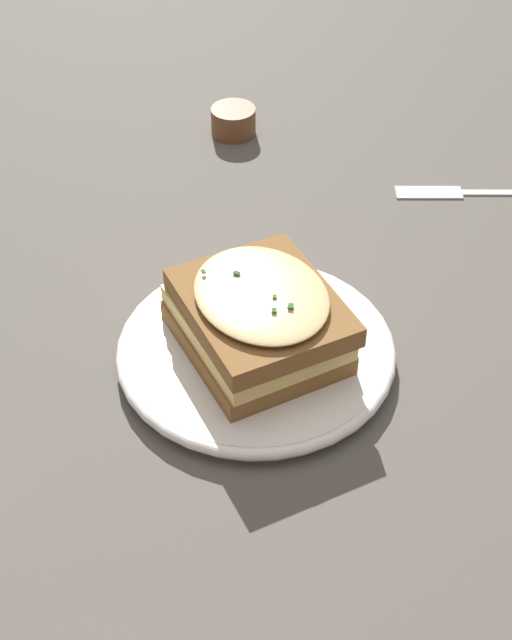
{
  "coord_description": "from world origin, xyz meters",
  "views": [
    {
      "loc": [
        0.36,
        0.4,
        0.53
      ],
      "look_at": [
        0.01,
        0.01,
        0.04
      ],
      "focal_mm": 50.0,
      "sensor_mm": 36.0,
      "label": 1
    }
  ],
  "objects_px": {
    "dinner_plate": "(256,351)",
    "condiment_pot": "(233,121)",
    "fork": "(462,192)",
    "sandwich": "(258,318)"
  },
  "relations": [
    {
      "from": "dinner_plate",
      "to": "condiment_pot",
      "type": "height_order",
      "value": "condiment_pot"
    },
    {
      "from": "dinner_plate",
      "to": "condiment_pot",
      "type": "relative_size",
      "value": 4.61
    },
    {
      "from": "condiment_pot",
      "to": "sandwich",
      "type": "bearing_deg",
      "value": 52.98
    },
    {
      "from": "dinner_plate",
      "to": "condiment_pot",
      "type": "bearing_deg",
      "value": -127.29
    },
    {
      "from": "fork",
      "to": "sandwich",
      "type": "bearing_deg",
      "value": 139.19
    },
    {
      "from": "dinner_plate",
      "to": "fork",
      "type": "distance_m",
      "value": 0.32
    },
    {
      "from": "dinner_plate",
      "to": "condiment_pot",
      "type": "xyz_separation_m",
      "value": [
        -0.22,
        -0.29,
        0.01
      ]
    },
    {
      "from": "dinner_plate",
      "to": "fork",
      "type": "xyz_separation_m",
      "value": [
        -0.32,
        -0.04,
        -0.01
      ]
    },
    {
      "from": "fork",
      "to": "condiment_pot",
      "type": "xyz_separation_m",
      "value": [
        0.1,
        -0.25,
        0.01
      ]
    },
    {
      "from": "sandwich",
      "to": "fork",
      "type": "relative_size",
      "value": 1.12
    }
  ]
}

